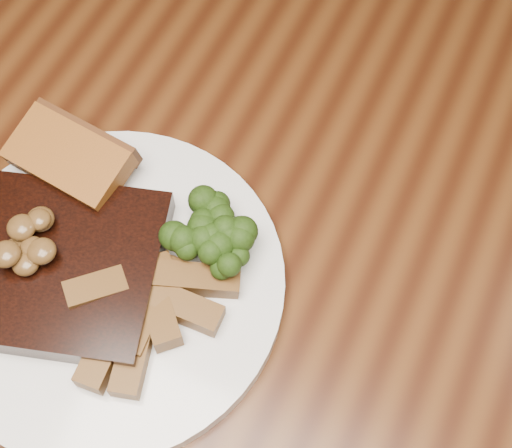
% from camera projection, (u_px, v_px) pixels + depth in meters
% --- Properties ---
extents(ground, '(4.50, 4.50, 0.00)m').
position_uv_depth(ground, '(248.00, 429.00, 1.26)').
color(ground, '#3C1E0D').
rests_on(ground, ground).
extents(dining_table, '(1.60, 0.90, 0.75)m').
position_uv_depth(dining_table, '(242.00, 288.00, 0.67)').
color(dining_table, '#46240E').
rests_on(dining_table, ground).
extents(plate, '(0.30, 0.30, 0.01)m').
position_uv_depth(plate, '(108.00, 284.00, 0.57)').
color(plate, silver).
rests_on(plate, dining_table).
extents(steak, '(0.22, 0.19, 0.03)m').
position_uv_depth(steak, '(40.00, 264.00, 0.55)').
color(steak, black).
rests_on(steak, plate).
extents(mushroom_pile, '(0.06, 0.06, 0.03)m').
position_uv_depth(mushroom_pile, '(30.00, 244.00, 0.53)').
color(mushroom_pile, '#54371A').
rests_on(mushroom_pile, steak).
extents(garlic_bread, '(0.10, 0.06, 0.02)m').
position_uv_depth(garlic_bread, '(74.00, 171.00, 0.60)').
color(garlic_bread, brown).
rests_on(garlic_bread, plate).
extents(potato_wedges, '(0.11, 0.11, 0.02)m').
position_uv_depth(potato_wedges, '(153.00, 320.00, 0.53)').
color(potato_wedges, brown).
rests_on(potato_wedges, plate).
extents(broccoli_cluster, '(0.07, 0.07, 0.04)m').
position_uv_depth(broccoli_cluster, '(219.00, 237.00, 0.56)').
color(broccoli_cluster, '#1E380C').
rests_on(broccoli_cluster, plate).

